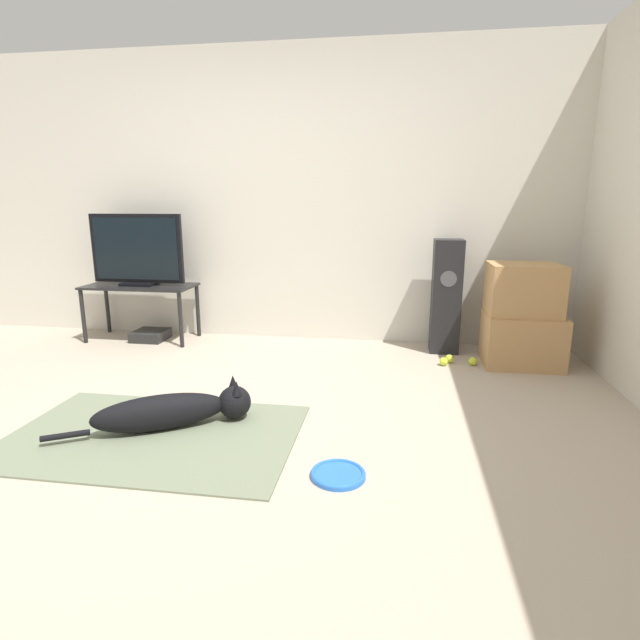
% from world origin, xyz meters
% --- Properties ---
extents(ground_plane, '(12.00, 12.00, 0.00)m').
position_xyz_m(ground_plane, '(0.00, 0.00, 0.00)').
color(ground_plane, '#B2A38E').
extents(wall_back, '(8.00, 0.06, 2.55)m').
position_xyz_m(wall_back, '(0.00, 2.10, 1.27)').
color(wall_back, beige).
rests_on(wall_back, ground_plane).
extents(area_rug, '(1.55, 1.01, 0.01)m').
position_xyz_m(area_rug, '(-0.22, -0.05, 0.01)').
color(area_rug, slate).
rests_on(area_rug, ground_plane).
extents(dog, '(0.98, 0.61, 0.25)m').
position_xyz_m(dog, '(-0.12, 0.07, 0.11)').
color(dog, black).
rests_on(dog, area_rug).
extents(frisbee, '(0.26, 0.26, 0.03)m').
position_xyz_m(frisbee, '(0.83, -0.30, 0.01)').
color(frisbee, blue).
rests_on(frisbee, ground_plane).
extents(cardboard_box_lower, '(0.57, 0.46, 0.40)m').
position_xyz_m(cardboard_box_lower, '(2.04, 1.55, 0.20)').
color(cardboard_box_lower, tan).
rests_on(cardboard_box_lower, ground_plane).
extents(cardboard_box_upper, '(0.52, 0.42, 0.39)m').
position_xyz_m(cardboard_box_upper, '(2.02, 1.56, 0.59)').
color(cardboard_box_upper, tan).
rests_on(cardboard_box_upper, cardboard_box_lower).
extents(floor_speaker, '(0.24, 0.24, 0.95)m').
position_xyz_m(floor_speaker, '(1.48, 1.83, 0.47)').
color(floor_speaker, black).
rests_on(floor_speaker, ground_plane).
extents(tv_stand, '(0.98, 0.44, 0.51)m').
position_xyz_m(tv_stand, '(-1.24, 1.79, 0.44)').
color(tv_stand, black).
rests_on(tv_stand, ground_plane).
extents(tv, '(0.85, 0.20, 0.63)m').
position_xyz_m(tv, '(-1.24, 1.80, 0.82)').
color(tv, black).
rests_on(tv, tv_stand).
extents(tennis_ball_by_boxes, '(0.07, 0.07, 0.07)m').
position_xyz_m(tennis_ball_by_boxes, '(1.50, 1.51, 0.03)').
color(tennis_ball_by_boxes, '#C6E033').
rests_on(tennis_ball_by_boxes, ground_plane).
extents(tennis_ball_near_speaker, '(0.07, 0.07, 0.07)m').
position_xyz_m(tennis_ball_near_speaker, '(1.45, 1.42, 0.03)').
color(tennis_ball_near_speaker, '#C6E033').
rests_on(tennis_ball_near_speaker, ground_plane).
extents(tennis_ball_loose_on_carpet, '(0.07, 0.07, 0.07)m').
position_xyz_m(tennis_ball_loose_on_carpet, '(1.68, 1.46, 0.03)').
color(tennis_ball_loose_on_carpet, '#C6E033').
rests_on(tennis_ball_loose_on_carpet, ground_plane).
extents(game_console, '(0.29, 0.29, 0.09)m').
position_xyz_m(game_console, '(-1.16, 1.78, 0.04)').
color(game_console, black).
rests_on(game_console, ground_plane).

